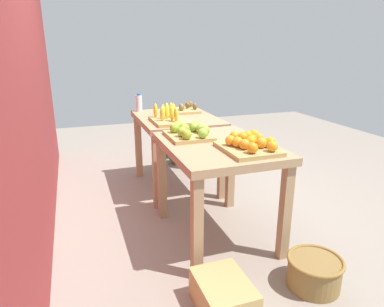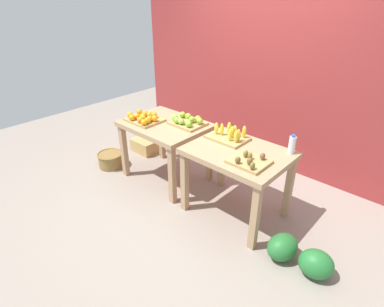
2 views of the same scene
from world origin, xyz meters
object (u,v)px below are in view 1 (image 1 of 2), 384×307
Objects in this scene: display_table_right at (176,127)px; kiwi_bin at (183,109)px; water_bottle at (139,103)px; display_table_left at (218,158)px; apple_bin at (189,132)px; banana_crate at (168,117)px; cardboard_produce_box at (223,296)px; watermelon_pile at (176,151)px; wicker_basket at (314,272)px; orange_bin at (249,144)px.

kiwi_bin is at bearing -34.08° from display_table_right.
display_table_left is at bearing -168.49° from water_bottle.
display_table_left is 0.33m from apple_bin.
banana_crate is 1.10× the size of cardboard_produce_box.
watermelon_pile is 1.66× the size of cardboard_produce_box.
kiwi_bin is (1.10, -0.30, -0.02)m from apple_bin.
cardboard_produce_box is (-2.16, 0.45, -0.73)m from kiwi_bin.
water_bottle is at bearing 13.69° from banana_crate.
cardboard_produce_box is at bearing 89.85° from wicker_basket.
watermelon_pile is 2.84m from wicker_basket.
orange_bin is at bearing 179.66° from kiwi_bin.
banana_crate is at bearing 16.53° from wicker_basket.
display_table_right is 2.89× the size of kiwi_bin.
display_table_right is 2.36× the size of orange_bin.
kiwi_bin is (1.35, -0.15, 0.15)m from display_table_left.
wicker_basket is at bearing -163.47° from banana_crate.
kiwi_bin is 2.32m from cardboard_produce_box.
apple_bin reaches higher than wicker_basket.
banana_crate is (0.63, 0.00, 0.00)m from apple_bin.
water_bottle is at bearing 11.51° from display_table_left.
wicker_basket is (-1.69, -0.50, -0.73)m from banana_crate.
orange_bin is 2.37m from watermelon_pile.
orange_bin is (-1.35, -0.14, 0.16)m from display_table_right.
display_table_left is 1.04m from cardboard_produce_box.
display_table_left is at bearing 23.27° from wicker_basket.
water_bottle is 1.06m from watermelon_pile.
apple_bin is at bearing 167.18° from watermelon_pile.
wicker_basket is 0.91× the size of cardboard_produce_box.
wicker_basket is at bearing -164.26° from water_bottle.
display_table_left is 1.59m from water_bottle.
water_bottle reaches higher than watermelon_pile.
banana_crate reaches higher than wicker_basket.
water_bottle reaches higher than banana_crate.
banana_crate reaches higher than display_table_right.
display_table_left and display_table_right have the same top height.
watermelon_pile is (2.02, -0.25, -0.55)m from display_table_left.
water_bottle is 2.49m from cardboard_produce_box.
kiwi_bin is at bearing -112.94° from water_bottle.
display_table_left reaches higher than cardboard_produce_box.
wicker_basket is at bearing -160.51° from orange_bin.
apple_bin reaches higher than cardboard_produce_box.
display_table_right is 1.56× the size of watermelon_pile.
kiwi_bin is 0.51m from water_bottle.
orange_bin is 1.10× the size of cardboard_produce_box.
water_bottle reaches higher than wicker_basket.
watermelon_pile is (0.48, -0.57, -0.76)m from water_bottle.
apple_bin reaches higher than kiwi_bin.
display_table_right is 5.09× the size of water_bottle.
orange_bin reaches higher than watermelon_pile.
wicker_basket is 0.65m from cardboard_produce_box.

